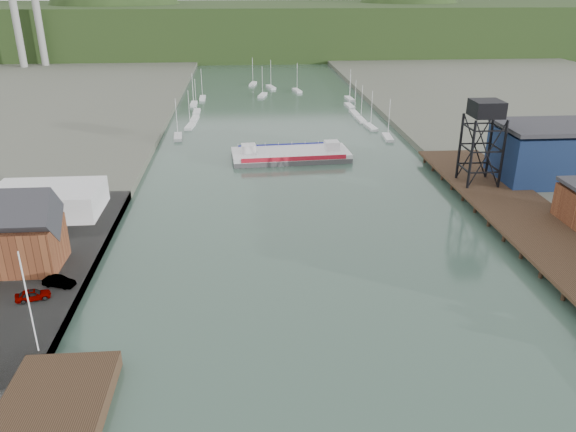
{
  "coord_description": "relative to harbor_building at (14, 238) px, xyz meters",
  "views": [
    {
      "loc": [
        -9.9,
        -42.38,
        38.79
      ],
      "look_at": [
        -3.45,
        39.63,
        4.0
      ],
      "focal_mm": 35.0,
      "sensor_mm": 36.0,
      "label": 1
    }
  ],
  "objects": [
    {
      "name": "car_west_b",
      "position": [
        7.22,
        -6.0,
        -3.79
      ],
      "size": [
        4.49,
        2.71,
        1.4
      ],
      "primitive_type": "imported",
      "rotation": [
        0.0,
        0.0,
        1.26
      ],
      "color": "#999999",
      "rests_on": "west_quay"
    },
    {
      "name": "car_west_a",
      "position": [
        4.93,
        -9.12,
        -3.77
      ],
      "size": [
        4.49,
        2.83,
        1.42
      ],
      "primitive_type": "imported",
      "rotation": [
        0.0,
        0.0,
        1.87
      ],
      "color": "#999999",
      "rests_on": "west_quay"
    },
    {
      "name": "distant_hills",
      "position": [
        38.02,
        271.35,
        4.29
      ],
      "size": [
        500.0,
        120.0,
        80.0
      ],
      "color": "black",
      "rests_on": "ground"
    },
    {
      "name": "smokestacks",
      "position": [
        -64.0,
        202.5,
        23.91
      ],
      "size": [
        11.2,
        8.2,
        60.0
      ],
      "color": "gray",
      "rests_on": "ground"
    },
    {
      "name": "flagpole",
      "position": [
        9.0,
        -20.0,
        1.51
      ],
      "size": [
        0.16,
        0.16,
        12.0
      ],
      "primitive_type": "cylinder",
      "color": "silver",
      "rests_on": "west_quay"
    },
    {
      "name": "west_quay",
      "position": [
        2.0,
        -10.0,
        -5.29
      ],
      "size": [
        16.0,
        80.0,
        1.6
      ],
      "primitive_type": "cube",
      "color": "slate",
      "rests_on": "ground"
    },
    {
      "name": "harbor_building",
      "position": [
        0.0,
        0.0,
        0.0
      ],
      "size": [
        12.2,
        8.2,
        8.9
      ],
      "color": "#552A18",
      "rests_on": "west_quay"
    },
    {
      "name": "west_stage",
      "position": [
        13.0,
        -30.0,
        -5.19
      ],
      "size": [
        10.0,
        18.0,
        1.8
      ],
      "primitive_type": "cube",
      "color": "black",
      "rests_on": "ground"
    },
    {
      "name": "chain_ferry",
      "position": [
        42.58,
        53.12,
        -4.97
      ],
      "size": [
        27.71,
        12.65,
        3.9
      ],
      "rotation": [
        0.0,
        0.0,
        0.07
      ],
      "color": "#444346",
      "rests_on": "ground"
    },
    {
      "name": "lift_tower",
      "position": [
        77.0,
        28.0,
        9.56
      ],
      "size": [
        6.5,
        6.5,
        16.0
      ],
      "color": "black",
      "rests_on": "east_pier"
    },
    {
      "name": "blue_shed",
      "position": [
        92.0,
        30.0,
        0.98
      ],
      "size": [
        20.5,
        14.5,
        11.3
      ],
      "color": "black",
      "rests_on": "east_land"
    },
    {
      "name": "white_shed",
      "position": [
        -2.0,
        20.0,
        -2.24
      ],
      "size": [
        18.0,
        12.0,
        4.5
      ],
      "primitive_type": "cube",
      "color": "silver",
      "rests_on": "west_quay"
    },
    {
      "name": "ground",
      "position": [
        42.0,
        -30.0,
        -6.09
      ],
      "size": [
        600.0,
        600.0,
        0.0
      ],
      "primitive_type": "plane",
      "color": "#2F493E",
      "rests_on": "ground"
    },
    {
      "name": "east_pier",
      "position": [
        79.0,
        15.0,
        -4.19
      ],
      "size": [
        14.0,
        70.0,
        2.45
      ],
      "color": "black",
      "rests_on": "ground"
    },
    {
      "name": "marina_sailboats",
      "position": [
        42.08,
        108.46,
        -5.74
      ],
      "size": [
        57.71,
        92.65,
        0.9
      ],
      "color": "silver",
      "rests_on": "ground"
    }
  ]
}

